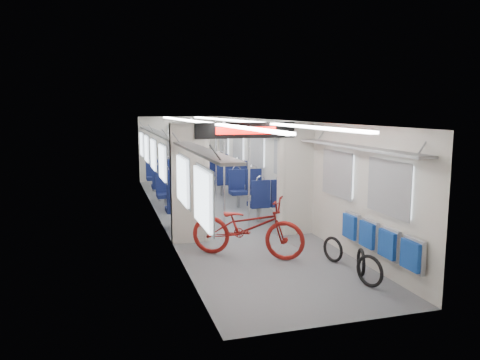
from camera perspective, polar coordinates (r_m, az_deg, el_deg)
The scene contains 14 objects.
carriage at distance 10.85m, azimuth -2.15°, elevation 3.05°, with size 12.00×12.02×2.31m.
bicycle at distance 8.15m, azimuth 0.89°, elevation -5.74°, with size 0.70×2.02×1.06m, color maroon.
flip_bench at distance 7.54m, azimuth 16.54°, elevation -6.93°, with size 0.12×2.07×0.47m.
bike_hoop_a at distance 7.14m, azimuth 15.52°, elevation -10.82°, with size 0.48×0.48×0.05m, color black.
bike_hoop_b at distance 7.55m, azimuth 14.53°, elevation -9.87°, with size 0.44×0.44×0.05m, color black.
bike_hoop_c at distance 8.11m, azimuth 11.25°, elevation -8.46°, with size 0.44×0.44×0.05m, color black.
seat_bay_near_left at distance 11.12m, azimuth -7.22°, elevation -1.78°, with size 0.94×2.20×1.14m.
seat_bay_near_right at distance 11.51m, azimuth 2.06°, elevation -1.46°, with size 0.91×2.06×1.09m.
seat_bay_far_left at distance 14.17m, azimuth -9.23°, elevation 0.32°, with size 0.90×2.01×1.08m.
seat_bay_far_right at distance 14.80m, azimuth -2.18°, elevation 0.92°, with size 0.96×2.30×1.17m.
stanchion_near_left at distance 9.83m, azimuth -1.94°, elevation 0.40°, with size 0.04×0.04×2.30m, color silver.
stanchion_near_right at distance 10.11m, azimuth 1.11°, elevation 0.64°, with size 0.04×0.04×2.30m, color silver.
stanchion_far_left at distance 12.97m, azimuth -5.87°, elevation 2.36°, with size 0.04×0.04×2.30m, color silver.
stanchion_far_right at distance 13.01m, azimuth -2.94°, elevation 2.42°, with size 0.04×0.04×2.30m, color silver.
Camera 1 is at (-2.64, -10.74, 2.55)m, focal length 35.00 mm.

